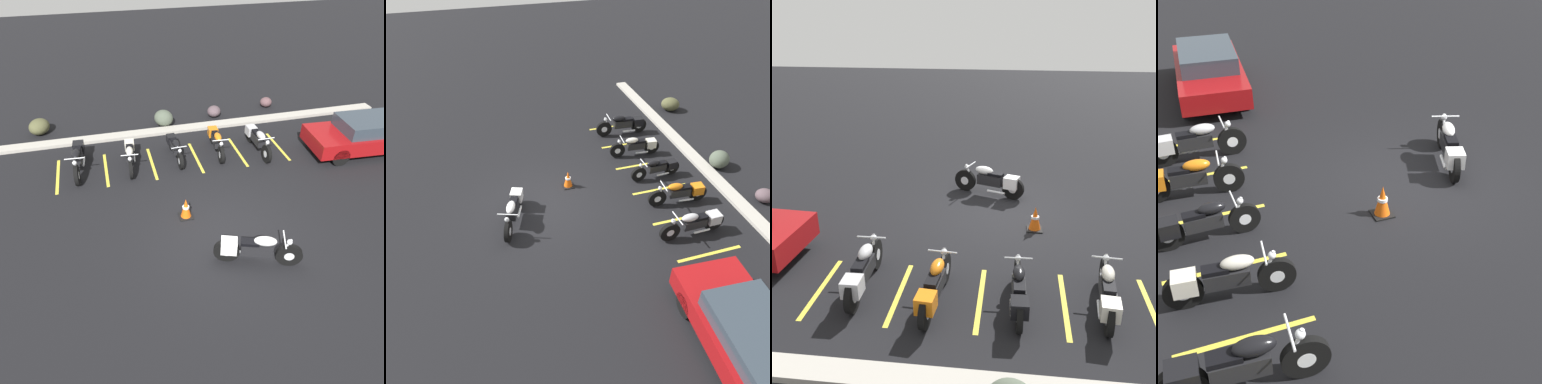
% 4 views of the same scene
% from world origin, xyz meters
% --- Properties ---
extents(ground, '(60.00, 60.00, 0.00)m').
position_xyz_m(ground, '(0.00, 0.00, 0.00)').
color(ground, black).
extents(motorcycle_white_featured, '(2.14, 0.99, 0.88)m').
position_xyz_m(motorcycle_white_featured, '(0.34, -1.07, 0.47)').
color(motorcycle_white_featured, black).
rests_on(motorcycle_white_featured, ground).
extents(parked_bike_1, '(0.58, 2.05, 0.81)m').
position_xyz_m(parked_bike_1, '(-2.10, 4.32, 0.43)').
color(parked_bike_1, black).
rests_on(parked_bike_1, ground).
extents(parked_bike_2, '(0.55, 1.95, 0.77)m').
position_xyz_m(parked_bike_2, '(-0.47, 4.43, 0.41)').
color(parked_bike_2, black).
rests_on(parked_bike_2, ground).
extents(parked_bike_3, '(0.59, 2.09, 0.82)m').
position_xyz_m(parked_bike_3, '(1.10, 4.50, 0.44)').
color(parked_bike_3, black).
rests_on(parked_bike_3, ground).
extents(parked_bike_4, '(0.61, 2.18, 0.86)m').
position_xyz_m(parked_bike_4, '(2.60, 4.17, 0.46)').
color(parked_bike_4, black).
rests_on(parked_bike_4, ground).
extents(traffic_cone, '(0.40, 0.40, 0.64)m').
position_xyz_m(traffic_cone, '(-0.88, 1.09, 0.30)').
color(traffic_cone, black).
rests_on(traffic_cone, ground).
extents(stall_line_1, '(0.10, 2.10, 0.00)m').
position_xyz_m(stall_line_1, '(-2.99, 4.19, 0.00)').
color(stall_line_1, gold).
rests_on(stall_line_1, ground).
extents(stall_line_2, '(0.10, 2.10, 0.00)m').
position_xyz_m(stall_line_2, '(-1.37, 4.19, 0.00)').
color(stall_line_2, gold).
rests_on(stall_line_2, ground).
extents(stall_line_3, '(0.10, 2.10, 0.00)m').
position_xyz_m(stall_line_3, '(0.25, 4.19, 0.00)').
color(stall_line_3, gold).
rests_on(stall_line_3, ground).
extents(stall_line_4, '(0.10, 2.10, 0.00)m').
position_xyz_m(stall_line_4, '(1.88, 4.19, 0.00)').
color(stall_line_4, gold).
rests_on(stall_line_4, ground).
extents(stall_line_5, '(0.10, 2.10, 0.00)m').
position_xyz_m(stall_line_5, '(3.50, 4.19, 0.00)').
color(stall_line_5, gold).
rests_on(stall_line_5, ground).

